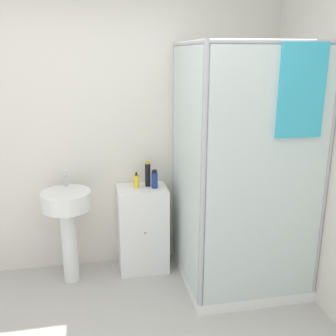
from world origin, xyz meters
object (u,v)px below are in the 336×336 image
at_px(sink, 67,215).
at_px(shampoo_bottle_blue, 154,179).
at_px(soap_dispenser, 136,181).
at_px(shampoo_bottle_tall_black, 148,174).

distance_m(sink, shampoo_bottle_blue, 0.82).
bearing_deg(sink, soap_dispenser, 9.05).
relative_size(sink, shampoo_bottle_blue, 5.85).
height_order(sink, shampoo_bottle_blue, sink).
distance_m(soap_dispenser, shampoo_bottle_tall_black, 0.12).
xyz_separation_m(sink, shampoo_bottle_tall_black, (0.72, 0.12, 0.29)).
xyz_separation_m(sink, shampoo_bottle_blue, (0.77, 0.06, 0.26)).
bearing_deg(shampoo_bottle_blue, soap_dispenser, 168.00).
bearing_deg(shampoo_bottle_tall_black, sink, -170.28).
relative_size(soap_dispenser, shampoo_bottle_blue, 0.89).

